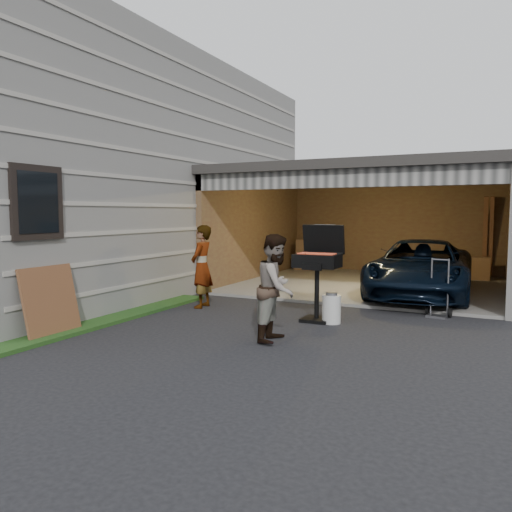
# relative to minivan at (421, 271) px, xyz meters

# --- Properties ---
(ground) EXTENTS (80.00, 80.00, 0.00)m
(ground) POSITION_rel_minivan_xyz_m (-2.16, -5.20, -0.60)
(ground) COLOR black
(ground) RESTS_ON ground
(house) EXTENTS (7.00, 11.00, 5.50)m
(house) POSITION_rel_minivan_xyz_m (-8.16, -1.20, 2.15)
(house) COLOR #474744
(house) RESTS_ON ground
(groundcover_strip) EXTENTS (0.50, 8.00, 0.06)m
(groundcover_strip) POSITION_rel_minivan_xyz_m (-4.41, -6.20, -0.57)
(groundcover_strip) COLOR #193814
(groundcover_strip) RESTS_ON ground
(garage) EXTENTS (6.80, 6.30, 2.90)m
(garage) POSITION_rel_minivan_xyz_m (-1.40, 1.59, 1.27)
(garage) COLOR #605E59
(garage) RESTS_ON ground
(minivan) EXTENTS (2.18, 4.40, 1.20)m
(minivan) POSITION_rel_minivan_xyz_m (0.00, 0.00, 0.00)
(minivan) COLOR black
(minivan) RESTS_ON ground
(woman) EXTENTS (0.46, 0.63, 1.61)m
(woman) POSITION_rel_minivan_xyz_m (-3.69, -3.00, 0.20)
(woman) COLOR silver
(woman) RESTS_ON ground
(man) EXTENTS (0.64, 0.79, 1.55)m
(man) POSITION_rel_minivan_xyz_m (-1.36, -4.68, 0.17)
(man) COLOR #411E19
(man) RESTS_ON ground
(bbq_grill) EXTENTS (0.74, 0.65, 1.64)m
(bbq_grill) POSITION_rel_minivan_xyz_m (-1.26, -3.16, 0.38)
(bbq_grill) COLOR black
(bbq_grill) RESTS_ON ground
(propane_tank) EXTENTS (0.33, 0.33, 0.47)m
(propane_tank) POSITION_rel_minivan_xyz_m (-0.99, -3.23, -0.37)
(propane_tank) COLOR silver
(propane_tank) RESTS_ON ground
(plywood_panel) EXTENTS (0.27, 0.96, 1.06)m
(plywood_panel) POSITION_rel_minivan_xyz_m (-4.50, -5.94, -0.07)
(plywood_panel) COLOR brown
(plywood_panel) RESTS_ON ground
(hand_truck) EXTENTS (0.45, 0.37, 1.05)m
(hand_truck) POSITION_rel_minivan_xyz_m (0.57, -1.91, -0.40)
(hand_truck) COLOR slate
(hand_truck) RESTS_ON ground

